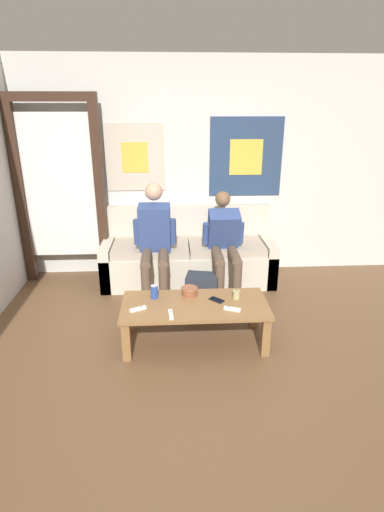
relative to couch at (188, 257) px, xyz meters
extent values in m
plane|color=brown|center=(-0.07, -2.06, -0.29)|extent=(18.00, 18.00, 0.00)
cube|color=silver|center=(-0.07, 0.35, 0.98)|extent=(10.00, 0.05, 2.55)
cube|color=beige|center=(-0.61, 0.31, 1.14)|extent=(0.69, 0.01, 0.78)
cube|color=gold|center=(-0.61, 0.31, 1.14)|extent=(0.31, 0.01, 0.35)
cube|color=navy|center=(0.71, 0.31, 1.14)|extent=(0.87, 0.01, 0.92)
cube|color=gold|center=(0.71, 0.31, 1.14)|extent=(0.39, 0.01, 0.41)
cube|color=#382319|center=(-1.91, 0.12, 0.73)|extent=(0.10, 0.10, 2.05)
cube|color=#382319|center=(-1.01, 0.12, 0.73)|extent=(0.10, 0.10, 2.05)
cube|color=#382319|center=(-1.46, 0.12, 1.81)|extent=(1.00, 0.10, 0.10)
cube|color=silver|center=(-1.46, 0.14, 0.83)|extent=(0.82, 0.02, 1.64)
cube|color=beige|center=(0.00, 0.26, 0.14)|extent=(2.02, 0.13, 0.88)
cube|color=beige|center=(0.00, -0.10, -0.10)|extent=(2.02, 0.58, 0.40)
cube|color=beige|center=(-0.95, -0.10, -0.04)|extent=(0.12, 0.58, 0.52)
cube|color=beige|center=(0.95, -0.10, -0.04)|extent=(0.12, 0.58, 0.52)
cube|color=#B2A38E|center=(-0.45, -0.10, 0.15)|extent=(0.87, 0.54, 0.10)
cube|color=#B2A38E|center=(0.45, -0.10, 0.15)|extent=(0.87, 0.54, 0.10)
cube|color=olive|center=(-0.01, -1.37, 0.07)|extent=(1.29, 0.59, 0.03)
cube|color=olive|center=(-0.59, -1.13, -0.12)|extent=(0.07, 0.07, 0.35)
cube|color=olive|center=(0.58, -1.13, -0.12)|extent=(0.07, 0.07, 0.35)
cube|color=olive|center=(-0.59, -1.61, -0.12)|extent=(0.07, 0.07, 0.35)
cube|color=olive|center=(0.58, -1.61, -0.12)|extent=(0.07, 0.07, 0.35)
cylinder|color=brown|center=(-0.47, -0.54, 0.20)|extent=(0.11, 0.43, 0.11)
cylinder|color=brown|center=(-0.47, -0.76, -0.03)|extent=(0.10, 0.10, 0.47)
cube|color=#232328|center=(-0.47, -0.83, -0.27)|extent=(0.11, 0.25, 0.05)
cylinder|color=brown|center=(-0.29, -0.54, 0.20)|extent=(0.11, 0.43, 0.11)
cylinder|color=brown|center=(-0.29, -0.76, -0.03)|extent=(0.10, 0.10, 0.47)
cube|color=#232328|center=(-0.29, -0.83, -0.27)|extent=(0.11, 0.25, 0.05)
cube|color=#33477F|center=(-0.38, -0.29, 0.46)|extent=(0.35, 0.30, 0.55)
sphere|color=tan|center=(-0.38, -0.23, 0.85)|extent=(0.19, 0.19, 0.19)
cylinder|color=#33477F|center=(-0.57, -0.29, 0.42)|extent=(0.08, 0.10, 0.29)
cylinder|color=#33477F|center=(-0.18, -0.29, 0.42)|extent=(0.08, 0.10, 0.29)
cylinder|color=brown|center=(0.29, -0.53, 0.20)|extent=(0.11, 0.41, 0.11)
cylinder|color=brown|center=(0.29, -0.73, -0.03)|extent=(0.10, 0.10, 0.47)
cube|color=#232328|center=(0.29, -0.80, -0.27)|extent=(0.11, 0.25, 0.05)
cylinder|color=brown|center=(0.47, -0.53, 0.20)|extent=(0.11, 0.41, 0.11)
cylinder|color=brown|center=(0.47, -0.73, -0.03)|extent=(0.10, 0.10, 0.47)
cube|color=#232328|center=(0.47, -0.80, -0.27)|extent=(0.11, 0.25, 0.05)
cube|color=#33477F|center=(0.38, -0.25, 0.41)|extent=(0.34, 0.37, 0.50)
sphere|color=brown|center=(0.38, -0.13, 0.74)|extent=(0.17, 0.17, 0.17)
cylinder|color=#33477F|center=(0.19, -0.24, 0.37)|extent=(0.08, 0.12, 0.26)
cylinder|color=#33477F|center=(0.58, -0.24, 0.37)|extent=(0.08, 0.12, 0.26)
cube|color=#282D38|center=(0.11, -0.73, -0.11)|extent=(0.37, 0.29, 0.37)
cube|color=#282D38|center=(0.09, -0.83, -0.19)|extent=(0.24, 0.13, 0.17)
cylinder|color=brown|center=(-0.04, -1.19, 0.12)|extent=(0.15, 0.15, 0.07)
torus|color=brown|center=(-0.04, -1.19, 0.15)|extent=(0.16, 0.16, 0.02)
cylinder|color=tan|center=(0.38, -1.29, 0.13)|extent=(0.07, 0.07, 0.07)
cylinder|color=black|center=(0.38, -1.29, 0.17)|extent=(0.00, 0.00, 0.01)
cylinder|color=#28479E|center=(-0.36, -1.24, 0.15)|extent=(0.07, 0.07, 0.12)
cylinder|color=silver|center=(-0.36, -1.24, 0.21)|extent=(0.06, 0.06, 0.00)
cube|color=white|center=(-0.50, -1.46, 0.10)|extent=(0.14, 0.09, 0.02)
cylinder|color=#333842|center=(-0.47, -1.45, 0.12)|extent=(0.01, 0.01, 0.00)
cube|color=white|center=(0.31, -1.51, 0.10)|extent=(0.15, 0.09, 0.02)
cylinder|color=#333842|center=(0.28, -1.50, 0.12)|extent=(0.01, 0.01, 0.00)
cube|color=white|center=(-0.22, -1.57, 0.10)|extent=(0.05, 0.15, 0.02)
cylinder|color=#333842|center=(-0.22, -1.54, 0.12)|extent=(0.01, 0.01, 0.00)
cube|color=black|center=(0.19, -1.32, 0.09)|extent=(0.14, 0.14, 0.01)
cube|color=black|center=(0.19, -1.32, 0.10)|extent=(0.13, 0.13, 0.00)
camera|label=1|loc=(-0.21, -4.49, 1.74)|focal=28.00mm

